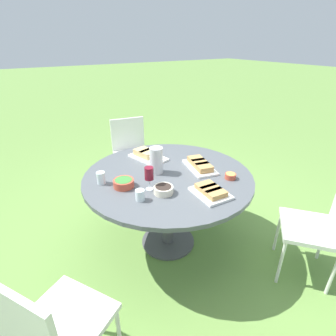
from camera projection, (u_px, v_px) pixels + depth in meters
The scene contains 15 objects.
ground_plane at pixel (168, 241), 2.60m from camera, with size 40.00×40.00×0.00m, color #668E42.
dining_table at pixel (168, 184), 2.31m from camera, with size 1.45×1.45×0.75m.
chair_near_left at pixel (50, 325), 1.30m from camera, with size 0.59×0.59×0.89m.
chair_near_right at pixel (323, 223), 2.03m from camera, with size 0.61×0.61×0.89m.
chair_far_back at pixel (131, 147), 3.44m from camera, with size 0.49×0.51×0.89m.
water_pitcher at pixel (156, 160), 2.25m from camera, with size 0.12×0.11×0.23m.
wine_glass at pixel (149, 174), 1.98m from camera, with size 0.07×0.07×0.19m.
platter_bread_main at pixel (211, 191), 1.96m from camera, with size 0.30×0.24×0.06m.
platter_charcuterie at pixel (147, 155), 2.56m from camera, with size 0.41×0.30×0.08m.
platter_sandwich_side at pixel (200, 165), 2.36m from camera, with size 0.40×0.28×0.07m.
bowl_fries at pixel (230, 176), 2.19m from camera, with size 0.09×0.09×0.05m.
bowl_salad at pixel (124, 183), 2.06m from camera, with size 0.16×0.16×0.06m.
bowl_olives at pixel (163, 189), 1.97m from camera, with size 0.15×0.15×0.06m.
cup_water_near at pixel (101, 178), 2.10m from camera, with size 0.07×0.07×0.10m.
cup_water_far at pixel (140, 195), 1.89m from camera, with size 0.07×0.07×0.08m.
Camera 1 is at (-1.70, 1.07, 1.80)m, focal length 28.00 mm.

